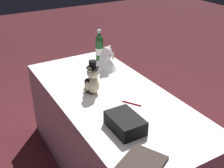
# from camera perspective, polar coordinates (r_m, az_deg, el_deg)

# --- Properties ---
(ground_plane) EXTENTS (12.00, 12.00, 0.00)m
(ground_plane) POSITION_cam_1_polar(r_m,az_deg,el_deg) (2.66, -0.00, -15.96)
(ground_plane) COLOR #47191E
(reception_table) EXTENTS (1.78, 0.82, 0.72)m
(reception_table) POSITION_cam_1_polar(r_m,az_deg,el_deg) (2.42, -0.00, -9.74)
(reception_table) COLOR white
(reception_table) RESTS_ON ground_plane
(teddy_bear_groom) EXTENTS (0.14, 0.13, 0.27)m
(teddy_bear_groom) POSITION_cam_1_polar(r_m,az_deg,el_deg) (2.21, -3.91, 0.81)
(teddy_bear_groom) COLOR beige
(teddy_bear_groom) RESTS_ON reception_table
(teddy_bear_bride) EXTENTS (0.23, 0.19, 0.23)m
(teddy_bear_bride) POSITION_cam_1_polar(r_m,az_deg,el_deg) (2.61, -1.16, 4.92)
(teddy_bear_bride) COLOR white
(teddy_bear_bride) RESTS_ON reception_table
(champagne_bottle) EXTENTS (0.08, 0.08, 0.30)m
(champagne_bottle) POSITION_cam_1_polar(r_m,az_deg,el_deg) (2.81, -2.50, 7.26)
(champagne_bottle) COLOR #1A4E1E
(champagne_bottle) RESTS_ON reception_table
(signing_pen) EXTENTS (0.14, 0.09, 0.01)m
(signing_pen) POSITION_cam_1_polar(r_m,az_deg,el_deg) (2.12, 3.79, -3.82)
(signing_pen) COLOR maroon
(signing_pen) RESTS_ON reception_table
(gift_case_black) EXTENTS (0.26, 0.18, 0.10)m
(gift_case_black) POSITION_cam_1_polar(r_m,az_deg,el_deg) (1.83, 2.62, -7.71)
(gift_case_black) COLOR black
(gift_case_black) RESTS_ON reception_table
(guestbook) EXTENTS (0.32, 0.35, 0.02)m
(guestbook) POSITION_cam_1_polar(r_m,az_deg,el_deg) (1.60, 5.54, -15.87)
(guestbook) COLOR black
(guestbook) RESTS_ON reception_table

